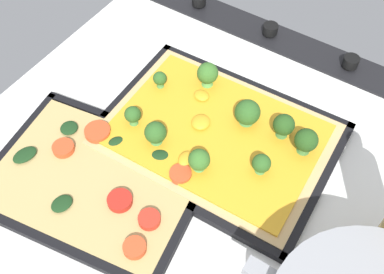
% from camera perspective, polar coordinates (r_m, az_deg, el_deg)
% --- Properties ---
extents(ground_plane, '(0.79, 0.70, 0.03)m').
position_cam_1_polar(ground_plane, '(0.71, 3.21, -5.35)').
color(ground_plane, silver).
extents(stove_control_panel, '(0.76, 0.07, 0.03)m').
position_cam_1_polar(stove_control_panel, '(0.89, 14.03, 10.34)').
color(stove_control_panel, black).
rests_on(stove_control_panel, ground_plane).
extents(baking_tray_front, '(0.37, 0.28, 0.01)m').
position_cam_1_polar(baking_tray_front, '(0.73, 2.94, -0.16)').
color(baking_tray_front, black).
rests_on(baking_tray_front, ground_plane).
extents(broccoli_pizza, '(0.34, 0.25, 0.06)m').
position_cam_1_polar(broccoli_pizza, '(0.72, 3.28, 0.64)').
color(broccoli_pizza, tan).
rests_on(broccoli_pizza, baking_tray_front).
extents(baking_tray_back, '(0.34, 0.27, 0.01)m').
position_cam_1_polar(baking_tray_back, '(0.70, -11.80, -5.35)').
color(baking_tray_back, black).
rests_on(baking_tray_back, ground_plane).
extents(veggie_pizza_back, '(0.31, 0.24, 0.02)m').
position_cam_1_polar(veggie_pizza_back, '(0.69, -11.62, -5.01)').
color(veggie_pizza_back, tan).
rests_on(veggie_pizza_back, baking_tray_back).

